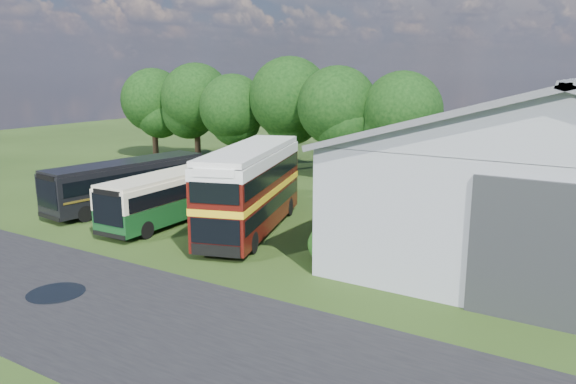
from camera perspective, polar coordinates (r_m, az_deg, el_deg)
The scene contains 15 objects.
ground at distance 24.61m, azimuth -14.71°, elevation -8.36°, with size 120.00×120.00×0.00m, color #1F3310.
asphalt_road at distance 20.69m, azimuth -14.98°, elevation -12.47°, with size 60.00×8.00×0.02m, color black.
puddle at distance 23.96m, azimuth -22.50°, elevation -9.50°, with size 2.20×2.20×0.01m, color black.
tree_far_left at distance 56.36m, azimuth -13.53°, elevation 9.04°, with size 6.12×6.12×8.64m.
tree_left_a at distance 53.29m, azimuth -9.32°, elevation 9.38°, with size 6.46×6.46×9.12m.
tree_left_b at distance 49.39m, azimuth -5.64°, elevation 8.53°, with size 5.78×5.78×8.16m.
tree_mid at distance 47.57m, azimuth 0.16°, elevation 9.57°, with size 6.80×6.80×9.60m.
tree_right_a at distance 44.28m, azimuth 5.04°, elevation 8.66°, with size 6.26×6.26×8.83m.
tree_right_b at distance 43.02m, azimuth 11.53°, elevation 8.02°, with size 5.98×5.98×8.45m.
shrub_front at distance 25.88m, azimuth 3.89°, elevation -6.92°, with size 1.70×1.70×1.70m, color #194714.
shrub_mid at distance 27.57m, azimuth 5.86°, elevation -5.73°, with size 1.60×1.60×1.60m, color #194714.
shrub_back at distance 29.30m, azimuth 7.59°, elevation -4.67°, with size 1.80×1.80×1.80m, color #194714.
bus_green_single at distance 32.77m, azimuth -11.25°, elevation -0.23°, with size 2.74×10.38×2.84m.
bus_maroon_double at distance 29.84m, azimuth -3.79°, elevation 0.25°, with size 5.85×10.93×4.57m.
bus_dark_single at distance 36.61m, azimuth -15.97°, elevation 0.92°, with size 3.76×10.86×2.93m.
Camera 1 is at (16.99, -15.60, 8.56)m, focal length 35.00 mm.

